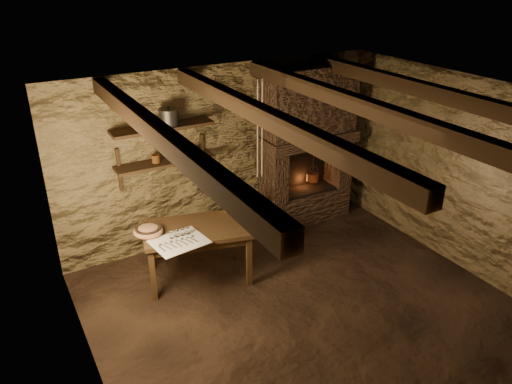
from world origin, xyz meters
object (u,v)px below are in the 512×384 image
wooden_bowl (148,231)px  red_pot (313,176)px  work_table (198,251)px  stoneware_jug (229,196)px  iron_stockpot (169,118)px

wooden_bowl → red_pot: (2.66, 0.50, -0.07)m
red_pot → wooden_bowl: bearing=-169.3°
work_table → stoneware_jug: size_ratio=3.04×
iron_stockpot → stoneware_jug: bearing=-46.8°
iron_stockpot → red_pot: iron_stockpot is taller
wooden_bowl → iron_stockpot: (0.57, 0.62, 1.10)m
stoneware_jug → wooden_bowl: (-1.08, -0.08, -0.16)m
iron_stockpot → work_table: bearing=-91.6°
work_table → red_pot: (2.11, 0.62, 0.31)m
stoneware_jug → iron_stockpot: size_ratio=1.94×
stoneware_jug → work_table: bearing=-165.8°
work_table → wooden_bowl: size_ratio=4.04×
work_table → wooden_bowl: bearing=-177.6°
work_table → stoneware_jug: stoneware_jug is taller
iron_stockpot → red_pot: (2.09, -0.12, -1.17)m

